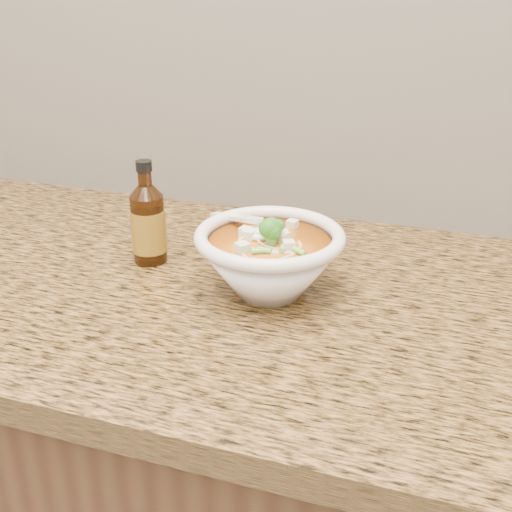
% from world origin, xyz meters
% --- Properties ---
extents(counter_slab, '(4.00, 0.68, 0.04)m').
position_xyz_m(counter_slab, '(0.00, 1.68, 0.88)').
color(counter_slab, olive).
rests_on(counter_slab, cabinet).
extents(soup_bowl, '(0.22, 0.21, 0.12)m').
position_xyz_m(soup_bowl, '(0.07, 1.66, 0.95)').
color(soup_bowl, white).
rests_on(soup_bowl, counter_slab).
extents(hot_sauce_bottle, '(0.07, 0.07, 0.16)m').
position_xyz_m(hot_sauce_bottle, '(-0.14, 1.70, 0.96)').
color(hot_sauce_bottle, '#3E1E08').
rests_on(hot_sauce_bottle, counter_slab).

